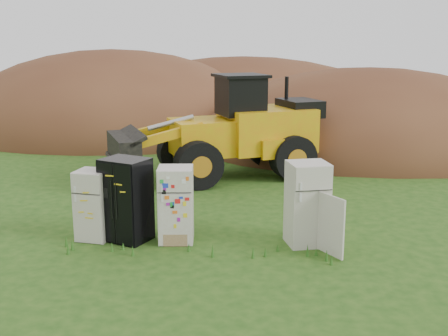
# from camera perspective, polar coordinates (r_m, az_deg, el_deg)

# --- Properties ---
(ground) EXTENTS (120.00, 120.00, 0.00)m
(ground) POSITION_cam_1_polar(r_m,az_deg,el_deg) (12.93, -2.69, -7.40)
(ground) COLOR #204713
(ground) RESTS_ON ground
(fridge_leftmost) EXTENTS (0.82, 0.80, 1.62)m
(fridge_leftmost) POSITION_cam_1_polar(r_m,az_deg,el_deg) (13.15, -13.07, -3.67)
(fridge_leftmost) COLOR beige
(fridge_leftmost) RESTS_ON ground
(fridge_black_side) EXTENTS (1.22, 1.12, 1.90)m
(fridge_black_side) POSITION_cam_1_polar(r_m,az_deg,el_deg) (12.90, -9.89, -3.20)
(fridge_black_side) COLOR black
(fridge_black_side) RESTS_ON ground
(fridge_sticker) EXTENTS (0.83, 0.77, 1.73)m
(fridge_sticker) POSITION_cam_1_polar(r_m,az_deg,el_deg) (12.69, -4.91, -3.72)
(fridge_sticker) COLOR silver
(fridge_sticker) RESTS_ON ground
(fridge_open_door) EXTENTS (1.02, 0.97, 1.87)m
(fridge_open_door) POSITION_cam_1_polar(r_m,az_deg,el_deg) (12.60, 8.44, -3.60)
(fridge_open_door) COLOR beige
(fridge_open_door) RESTS_ON ground
(wheel_loader) EXTENTS (7.54, 5.43, 3.38)m
(wheel_loader) POSITION_cam_1_polar(r_m,az_deg,el_deg) (18.28, -0.82, 4.15)
(wheel_loader) COLOR orange
(wheel_loader) RESTS_ON ground
(dirt_mound_right) EXTENTS (14.51, 10.64, 6.74)m
(dirt_mound_right) POSITION_cam_1_polar(r_m,az_deg,el_deg) (24.40, 14.24, 1.97)
(dirt_mound_right) COLOR #4F2A19
(dirt_mound_right) RESTS_ON ground
(dirt_mound_left) EXTENTS (15.97, 11.98, 8.04)m
(dirt_mound_left) POSITION_cam_1_polar(r_m,az_deg,el_deg) (28.48, -11.05, 3.67)
(dirt_mound_left) COLOR #4F2A19
(dirt_mound_left) RESTS_ON ground
(dirt_mound_back) EXTENTS (17.91, 11.94, 7.21)m
(dirt_mound_back) POSITION_cam_1_polar(r_m,az_deg,el_deg) (30.46, 1.93, 4.50)
(dirt_mound_back) COLOR #4F2A19
(dirt_mound_back) RESTS_ON ground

